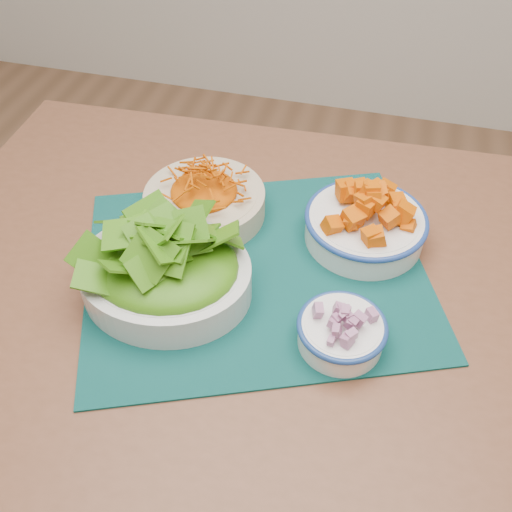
{
  "coord_description": "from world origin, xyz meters",
  "views": [
    {
      "loc": [
        0.37,
        -0.4,
        1.43
      ],
      "look_at": [
        0.21,
        0.21,
        0.78
      ],
      "focal_mm": 40.0,
      "sensor_mm": 36.0,
      "label": 1
    }
  ],
  "objects_px": {
    "placemat": "(256,270)",
    "onion_bowl": "(342,329)",
    "lettuce_bowl": "(164,266)",
    "carrot_bowl": "(205,198)",
    "table": "(291,318)",
    "squash_bowl": "(366,218)"
  },
  "relations": [
    {
      "from": "table",
      "to": "lettuce_bowl",
      "type": "xyz_separation_m",
      "value": [
        -0.19,
        -0.07,
        0.15
      ]
    },
    {
      "from": "placemat",
      "to": "onion_bowl",
      "type": "height_order",
      "value": "onion_bowl"
    },
    {
      "from": "lettuce_bowl",
      "to": "placemat",
      "type": "bearing_deg",
      "value": 32.01
    },
    {
      "from": "lettuce_bowl",
      "to": "onion_bowl",
      "type": "relative_size",
      "value": 2.1
    },
    {
      "from": "placemat",
      "to": "carrot_bowl",
      "type": "bearing_deg",
      "value": 115.83
    },
    {
      "from": "table",
      "to": "placemat",
      "type": "xyz_separation_m",
      "value": [
        -0.07,
        0.01,
        0.09
      ]
    },
    {
      "from": "squash_bowl",
      "to": "lettuce_bowl",
      "type": "xyz_separation_m",
      "value": [
        -0.28,
        -0.2,
        0.01
      ]
    },
    {
      "from": "placemat",
      "to": "squash_bowl",
      "type": "xyz_separation_m",
      "value": [
        0.16,
        0.12,
        0.05
      ]
    },
    {
      "from": "placemat",
      "to": "lettuce_bowl",
      "type": "xyz_separation_m",
      "value": [
        -0.12,
        -0.08,
        0.06
      ]
    },
    {
      "from": "carrot_bowl",
      "to": "lettuce_bowl",
      "type": "xyz_separation_m",
      "value": [
        -0.0,
        -0.19,
        0.02
      ]
    },
    {
      "from": "table",
      "to": "lettuce_bowl",
      "type": "bearing_deg",
      "value": -163.0
    },
    {
      "from": "squash_bowl",
      "to": "onion_bowl",
      "type": "height_order",
      "value": "squash_bowl"
    },
    {
      "from": "carrot_bowl",
      "to": "onion_bowl",
      "type": "xyz_separation_m",
      "value": [
        0.28,
        -0.22,
        -0.0
      ]
    },
    {
      "from": "placemat",
      "to": "onion_bowl",
      "type": "xyz_separation_m",
      "value": [
        0.15,
        -0.11,
        0.03
      ]
    },
    {
      "from": "squash_bowl",
      "to": "lettuce_bowl",
      "type": "relative_size",
      "value": 0.78
    },
    {
      "from": "placemat",
      "to": "carrot_bowl",
      "type": "xyz_separation_m",
      "value": [
        -0.12,
        0.11,
        0.04
      ]
    },
    {
      "from": "table",
      "to": "onion_bowl",
      "type": "distance_m",
      "value": 0.18
    },
    {
      "from": "table",
      "to": "carrot_bowl",
      "type": "xyz_separation_m",
      "value": [
        -0.19,
        0.12,
        0.13
      ]
    },
    {
      "from": "placemat",
      "to": "onion_bowl",
      "type": "relative_size",
      "value": 4.22
    },
    {
      "from": "table",
      "to": "lettuce_bowl",
      "type": "height_order",
      "value": "lettuce_bowl"
    },
    {
      "from": "lettuce_bowl",
      "to": "onion_bowl",
      "type": "height_order",
      "value": "lettuce_bowl"
    },
    {
      "from": "carrot_bowl",
      "to": "lettuce_bowl",
      "type": "relative_size",
      "value": 0.85
    }
  ]
}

